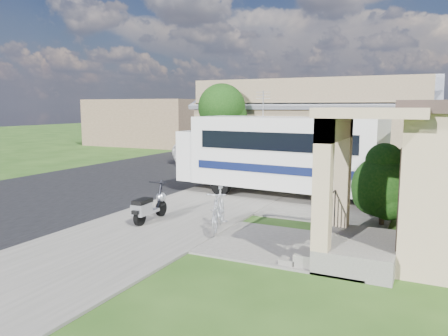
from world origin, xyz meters
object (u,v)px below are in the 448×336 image
at_px(bicycle, 219,211).
at_px(van, 253,141).
at_px(shrub, 386,184).
at_px(garden_hose, 326,239).
at_px(scooter, 148,207).
at_px(motorhome, 279,152).
at_px(pickup_truck, 219,147).

bearing_deg(bicycle, van, 92.05).
distance_m(shrub, garden_hose, 2.86).
bearing_deg(van, scooter, -67.39).
relative_size(scooter, bicycle, 0.89).
xyz_separation_m(bicycle, van, (-7.28, 20.33, 0.21)).
height_order(motorhome, scooter, motorhome).
distance_m(motorhome, pickup_truck, 11.07).
distance_m(pickup_truck, van, 6.40).
relative_size(motorhome, scooter, 4.64).
distance_m(shrub, bicycle, 4.85).
bearing_deg(van, pickup_truck, -78.46).
height_order(pickup_truck, van, pickup_truck).
relative_size(motorhome, pickup_truck, 1.23).
bearing_deg(bicycle, shrub, 15.87).
relative_size(bicycle, garden_hose, 4.34).
bearing_deg(van, garden_hose, -54.36).
xyz_separation_m(scooter, van, (-5.04, 20.46, 0.29)).
height_order(shrub, garden_hose, shrub).
relative_size(motorhome, van, 1.45).
xyz_separation_m(shrub, scooter, (-6.25, -2.79, -0.73)).
relative_size(pickup_truck, garden_hose, 14.53).
height_order(scooter, pickup_truck, pickup_truck).
bearing_deg(pickup_truck, shrub, 139.84).
bearing_deg(garden_hose, pickup_truck, 125.80).
bearing_deg(garden_hose, van, 116.87).
height_order(shrub, pickup_truck, shrub).
xyz_separation_m(motorhome, pickup_truck, (-6.87, 8.64, -0.81)).
bearing_deg(motorhome, van, 119.63).
bearing_deg(shrub, motorhome, 147.22).
relative_size(motorhome, shrub, 3.28).
bearing_deg(motorhome, pickup_truck, 132.61).
bearing_deg(pickup_truck, scooter, 114.20).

